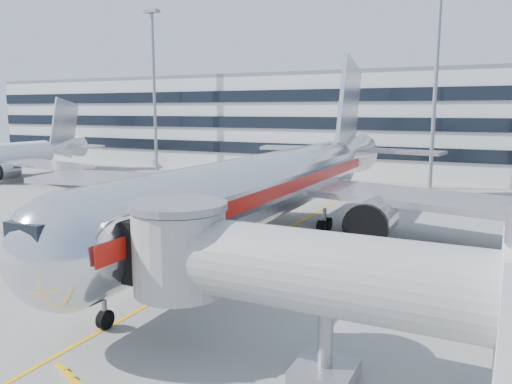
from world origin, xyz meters
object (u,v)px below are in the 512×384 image
at_px(ramp_worker, 63,243).
at_px(cargo_container_left, 63,237).
at_px(main_jet, 278,182).
at_px(belt_loader, 69,254).
at_px(baggage_tug, 56,245).
at_px(cargo_container_right, 32,239).

bearing_deg(ramp_worker, cargo_container_left, 75.51).
height_order(main_jet, belt_loader, main_jet).
xyz_separation_m(main_jet, belt_loader, (-8.98, -13.26, -3.57)).
xyz_separation_m(belt_loader, baggage_tug, (-1.39, 0.24, 0.36)).
bearing_deg(main_jet, belt_loader, -124.11).
distance_m(cargo_container_left, ramp_worker, 1.61).
bearing_deg(baggage_tug, cargo_container_right, 167.80).
bearing_deg(cargo_container_right, ramp_worker, 5.97).
relative_size(belt_loader, baggage_tug, 1.46).
distance_m(belt_loader, cargo_container_right, 4.67).
bearing_deg(belt_loader, ramp_worker, 146.05).
height_order(belt_loader, baggage_tug, baggage_tug).
bearing_deg(baggage_tug, belt_loader, -9.87).
bearing_deg(belt_loader, main_jet, 55.89).
bearing_deg(main_jet, cargo_container_right, -137.70).
distance_m(baggage_tug, cargo_container_right, 3.26).
xyz_separation_m(main_jet, ramp_worker, (-10.79, -12.04, -3.37)).
relative_size(baggage_tug, cargo_container_left, 1.62).
bearing_deg(baggage_tug, main_jet, 51.46).
bearing_deg(belt_loader, baggage_tug, 170.13).
bearing_deg(cargo_container_right, cargo_container_left, 41.01).
bearing_deg(cargo_container_left, cargo_container_right, -138.99).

